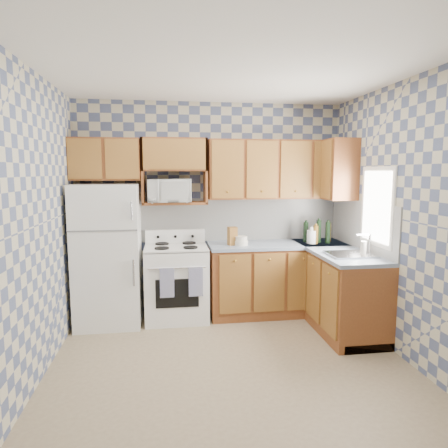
{
  "coord_description": "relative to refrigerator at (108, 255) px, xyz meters",
  "views": [
    {
      "loc": [
        -0.58,
        -3.57,
        1.82
      ],
      "look_at": [
        0.05,
        0.75,
        1.25
      ],
      "focal_mm": 32.0,
      "sensor_mm": 36.0,
      "label": 1
    }
  ],
  "objects": [
    {
      "name": "backsplash_right",
      "position": [
        2.96,
        -0.45,
        0.36
      ],
      "size": [
        0.02,
        1.6,
        0.56
      ],
      "primitive_type": "cube",
      "color": "white",
      "rests_on": "right_wall"
    },
    {
      "name": "floor",
      "position": [
        1.27,
        -1.25,
        -0.84
      ],
      "size": [
        3.4,
        3.4,
        0.0
      ],
      "primitive_type": "plane",
      "color": "#7E6A4F",
      "rests_on": "ground"
    },
    {
      "name": "bottle_3",
      "position": [
        2.56,
        -0.07,
        0.2
      ],
      "size": [
        0.06,
        0.06,
        0.23
      ],
      "primitive_type": "cylinder",
      "color": "brown",
      "rests_on": "countertop_back"
    },
    {
      "name": "food_containers",
      "position": [
        1.61,
        -0.04,
        0.14
      ],
      "size": [
        0.17,
        0.17,
        0.11
      ],
      "primitive_type": null,
      "color": "beige",
      "rests_on": "countertop_back"
    },
    {
      "name": "countertop_right",
      "position": [
        2.67,
        -0.45,
        0.06
      ],
      "size": [
        0.63,
        1.6,
        0.04
      ],
      "primitive_type": "cube",
      "color": "slate",
      "rests_on": "base_cabinets_right"
    },
    {
      "name": "right_wall",
      "position": [
        2.97,
        -1.25,
        0.51
      ],
      "size": [
        0.02,
        3.2,
        2.7
      ],
      "primitive_type": "cube",
      "color": "#4C587B",
      "rests_on": "ground"
    },
    {
      "name": "bottle_4",
      "position": [
        2.48,
        0.07,
        0.21
      ],
      "size": [
        0.06,
        0.06,
        0.26
      ],
      "primitive_type": "cylinder",
      "color": "black",
      "rests_on": "countertop_back"
    },
    {
      "name": "upper_cabinets_back",
      "position": [
        2.1,
        0.19,
        1.01
      ],
      "size": [
        1.75,
        0.33,
        0.74
      ],
      "primitive_type": "cube",
      "color": "brown",
      "rests_on": "back_wall"
    },
    {
      "name": "bottle_2",
      "position": [
        2.78,
        0.05,
        0.2
      ],
      "size": [
        0.06,
        0.06,
        0.25
      ],
      "primitive_type": "cylinder",
      "color": "brown",
      "rests_on": "countertop_back"
    },
    {
      "name": "dish_towel_right",
      "position": [
        1.02,
        -0.32,
        -0.28
      ],
      "size": [
        0.16,
        0.02,
        0.35
      ],
      "primitive_type": "cube",
      "color": "navy",
      "rests_on": "stove_body"
    },
    {
      "name": "backsplash_back",
      "position": [
        1.68,
        0.34,
        0.36
      ],
      "size": [
        2.6,
        0.02,
        0.56
      ],
      "primitive_type": "cube",
      "color": "white",
      "rests_on": "back_wall"
    },
    {
      "name": "back_wall",
      "position": [
        1.27,
        0.35,
        0.51
      ],
      "size": [
        3.4,
        0.02,
        2.7
      ],
      "primitive_type": "cube",
      "color": "#4C587B",
      "rests_on": "ground"
    },
    {
      "name": "base_cabinets_back",
      "position": [
        2.1,
        0.05,
        -0.4
      ],
      "size": [
        1.75,
        0.6,
        0.88
      ],
      "primitive_type": "cube",
      "color": "brown",
      "rests_on": "floor"
    },
    {
      "name": "electric_kettle",
      "position": [
        2.52,
        -0.04,
        0.16
      ],
      "size": [
        0.13,
        0.13,
        0.17
      ],
      "primitive_type": "cylinder",
      "color": "white",
      "rests_on": "countertop_back"
    },
    {
      "name": "sink",
      "position": [
        2.67,
        -0.8,
        0.09
      ],
      "size": [
        0.48,
        0.4,
        0.03
      ],
      "primitive_type": "cube",
      "color": "#B7B7BC",
      "rests_on": "countertop_right"
    },
    {
      "name": "base_cabinets_right",
      "position": [
        2.67,
        -0.45,
        -0.4
      ],
      "size": [
        0.6,
        1.6,
        0.88
      ],
      "primitive_type": "cube",
      "color": "brown",
      "rests_on": "floor"
    },
    {
      "name": "soap_bottle",
      "position": [
        2.77,
        -0.9,
        0.17
      ],
      "size": [
        0.06,
        0.06,
        0.17
      ],
      "primitive_type": "cylinder",
      "color": "beige",
      "rests_on": "countertop_right"
    },
    {
      "name": "microwave",
      "position": [
        0.72,
        0.12,
        0.75
      ],
      "size": [
        0.56,
        0.41,
        0.29
      ],
      "primitive_type": "imported",
      "rotation": [
        0.0,
        0.0,
        0.12
      ],
      "color": "white",
      "rests_on": "microwave_shelf"
    },
    {
      "name": "stove_body",
      "position": [
        0.8,
        0.03,
        -0.39
      ],
      "size": [
        0.76,
        0.65,
        0.9
      ],
      "primitive_type": "cube",
      "color": "white",
      "rests_on": "floor"
    },
    {
      "name": "knife_block",
      "position": [
        1.5,
        -0.01,
        0.19
      ],
      "size": [
        0.12,
        0.12,
        0.23
      ],
      "primitive_type": "cube",
      "rotation": [
        0.0,
        0.0,
        0.21
      ],
      "color": "brown",
      "rests_on": "countertop_back"
    },
    {
      "name": "cooktop",
      "position": [
        0.8,
        0.03,
        0.07
      ],
      "size": [
        0.76,
        0.65,
        0.02
      ],
      "primitive_type": "cube",
      "color": "silver",
      "rests_on": "stove_body"
    },
    {
      "name": "microwave_shelf",
      "position": [
        0.8,
        0.19,
        0.6
      ],
      "size": [
        0.8,
        0.33,
        0.03
      ],
      "primitive_type": "cube",
      "color": "brown",
      "rests_on": "back_wall"
    },
    {
      "name": "backguard",
      "position": [
        0.8,
        0.3,
        0.16
      ],
      "size": [
        0.76,
        0.08,
        0.17
      ],
      "primitive_type": "cube",
      "color": "white",
      "rests_on": "cooktop"
    },
    {
      "name": "bottle_1",
      "position": [
        2.73,
        -0.05,
        0.21
      ],
      "size": [
        0.06,
        0.06,
        0.27
      ],
      "primitive_type": "cylinder",
      "color": "black",
      "rests_on": "countertop_back"
    },
    {
      "name": "window",
      "position": [
        2.96,
        -0.8,
        0.61
      ],
      "size": [
        0.02,
        0.66,
        0.86
      ],
      "primitive_type": "cube",
      "color": "white",
      "rests_on": "right_wall"
    },
    {
      "name": "bottle_0",
      "position": [
        2.63,
        0.01,
        0.22
      ],
      "size": [
        0.06,
        0.06,
        0.29
      ],
      "primitive_type": "cylinder",
      "color": "black",
      "rests_on": "countertop_back"
    },
    {
      "name": "dish_towel_left",
      "position": [
        0.69,
        -0.32,
        -0.28
      ],
      "size": [
        0.16,
        0.02,
        0.35
      ],
      "primitive_type": "cube",
      "color": "navy",
      "rests_on": "stove_body"
    },
    {
      "name": "refrigerator",
      "position": [
        0.0,
        0.0,
        0.0
      ],
      "size": [
        0.75,
        0.7,
        1.68
      ],
      "primitive_type": "cube",
      "color": "white",
      "rests_on": "floor"
    },
    {
      "name": "countertop_back",
      "position": [
        2.1,
        0.05,
        0.06
      ],
      "size": [
        1.77,
        0.63,
        0.04
      ],
      "primitive_type": "cube",
      "color": "slate",
      "rests_on": "base_cabinets_back"
    },
    {
      "name": "upper_cabinets_fridge",
      "position": [
        -0.02,
        0.19,
        1.13
      ],
      "size": [
        0.82,
        0.33,
        0.5
      ],
      "primitive_type": "cube",
      "color": "brown",
      "rests_on": "back_wall"
    },
    {
      "name": "upper_cabinets_right",
      "position": [
        2.81,
        0.0,
        1.01
      ],
      "size": [
        0.33,
        0.7,
        0.74
      ],
      "primitive_type": "cube",
      "color": "brown",
      "rests_on": "right_wall"
    }
  ]
}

